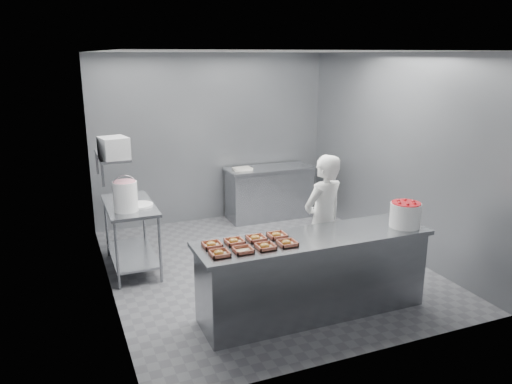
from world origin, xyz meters
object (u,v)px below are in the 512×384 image
(tray_0, at_px, (219,253))
(prep_table, at_px, (131,226))
(tray_2, at_px, (265,246))
(tray_7, at_px, (277,235))
(service_counter, at_px, (313,275))
(strawberry_tub, at_px, (405,214))
(tray_6, at_px, (256,238))
(tray_5, at_px, (234,241))
(tray_1, at_px, (243,250))
(glaze_bucket, at_px, (125,195))
(tray_3, at_px, (287,243))
(worker, at_px, (323,221))
(appliance, at_px, (114,148))
(tray_4, at_px, (212,245))
(back_counter, at_px, (269,192))

(tray_0, bearing_deg, prep_table, 104.69)
(tray_2, xyz_separation_m, tray_7, (0.24, 0.24, 0.00))
(service_counter, xyz_separation_m, strawberry_tub, (1.08, -0.11, 0.60))
(prep_table, bearing_deg, tray_6, -60.75)
(tray_6, distance_m, strawberry_tub, 1.73)
(prep_table, bearing_deg, tray_5, -66.80)
(service_counter, xyz_separation_m, tray_6, (-0.63, 0.12, 0.47))
(tray_1, bearing_deg, service_counter, 8.07)
(tray_7, distance_m, glaze_bucket, 2.05)
(tray_2, bearing_deg, tray_3, 0.00)
(worker, bearing_deg, strawberry_tub, 113.69)
(worker, bearing_deg, tray_0, 6.89)
(tray_3, xyz_separation_m, glaze_bucket, (-1.34, 1.79, 0.17))
(worker, bearing_deg, appliance, -43.58)
(prep_table, bearing_deg, appliance, -122.20)
(worker, bearing_deg, service_counter, 35.38)
(service_counter, height_order, tray_5, tray_5)
(tray_4, height_order, appliance, appliance)
(strawberry_tub, bearing_deg, tray_3, -179.57)
(tray_6, xyz_separation_m, tray_7, (0.24, 0.00, 0.00))
(tray_3, height_order, tray_4, same)
(back_counter, distance_m, tray_4, 3.75)
(prep_table, bearing_deg, tray_1, -69.22)
(tray_2, height_order, tray_5, same)
(service_counter, distance_m, tray_4, 1.21)
(back_counter, xyz_separation_m, appliance, (-2.72, -1.57, 1.24))
(back_counter, xyz_separation_m, tray_7, (-1.29, -3.13, 0.47))
(tray_5, bearing_deg, prep_table, 113.20)
(tray_7, distance_m, appliance, 2.25)
(prep_table, bearing_deg, tray_7, -55.34)
(tray_1, height_order, tray_3, tray_3)
(tray_5, relative_size, worker, 0.11)
(tray_5, xyz_separation_m, worker, (1.31, 0.48, -0.10))
(back_counter, bearing_deg, worker, -99.75)
(back_counter, relative_size, tray_0, 8.01)
(tray_5, height_order, strawberry_tub, strawberry_tub)
(prep_table, height_order, tray_6, tray_6)
(tray_1, distance_m, tray_2, 0.24)
(tray_2, relative_size, tray_4, 1.00)
(strawberry_tub, bearing_deg, worker, 131.78)
(tray_6, bearing_deg, tray_5, 180.00)
(back_counter, bearing_deg, tray_4, -122.68)
(tray_4, bearing_deg, strawberry_tub, -6.10)
(tray_7, relative_size, worker, 0.11)
(prep_table, height_order, back_counter, same)
(service_counter, distance_m, tray_2, 0.79)
(prep_table, height_order, tray_1, tray_1)
(tray_0, distance_m, tray_3, 0.72)
(tray_1, relative_size, tray_5, 1.00)
(prep_table, xyz_separation_m, tray_3, (1.26, -2.07, 0.33))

